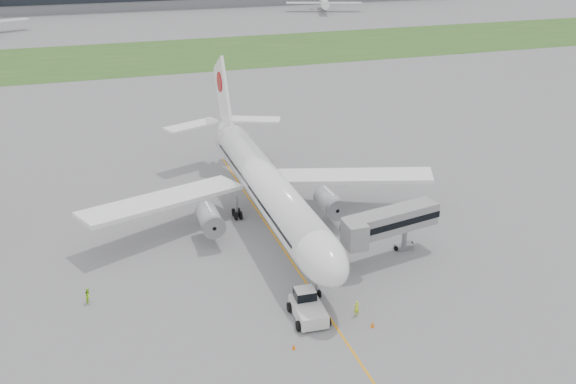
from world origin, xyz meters
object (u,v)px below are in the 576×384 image
object	(u,v)px
pushback_tug	(307,306)
ground_crew_near	(357,308)
jet_bridge	(386,223)
airliner	(264,182)

from	to	relation	value
pushback_tug	ground_crew_near	distance (m)	5.03
pushback_tug	jet_bridge	xyz separation A→B (m)	(12.87, 8.74, 3.34)
airliner	ground_crew_near	xyz separation A→B (m)	(2.75, -24.19, -4.81)
airliner	pushback_tug	bearing A→B (deg)	-95.20
airliner	pushback_tug	distance (m)	23.33
airliner	ground_crew_near	world-z (taller)	airliner
airliner	jet_bridge	bearing A→B (deg)	-52.49
pushback_tug	jet_bridge	distance (m)	15.91
airliner	jet_bridge	size ratio (longest dim) A/B	4.11
pushback_tug	ground_crew_near	xyz separation A→B (m)	(4.82, -1.39, -0.35)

